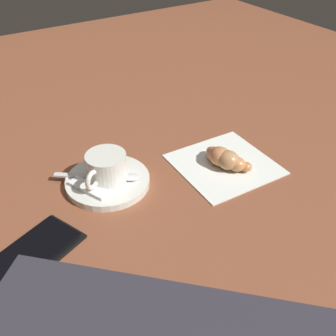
{
  "coord_description": "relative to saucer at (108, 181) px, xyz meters",
  "views": [
    {
      "loc": [
        0.26,
        0.44,
        0.4
      ],
      "look_at": [
        -0.02,
        0.0,
        0.01
      ],
      "focal_mm": 41.53,
      "sensor_mm": 36.0,
      "label": 1
    }
  ],
  "objects": [
    {
      "name": "ground_plane",
      "position": [
        -0.08,
        0.03,
        -0.01
      ],
      "size": [
        1.8,
        1.8,
        0.0
      ],
      "primitive_type": "plane",
      "color": "brown"
    },
    {
      "name": "saucer",
      "position": [
        0.0,
        0.0,
        0.0
      ],
      "size": [
        0.14,
        0.14,
        0.01
      ],
      "primitive_type": "cylinder",
      "color": "silver",
      "rests_on": "ground"
    },
    {
      "name": "espresso_cup",
      "position": [
        0.0,
        0.0,
        0.03
      ],
      "size": [
        0.08,
        0.06,
        0.05
      ],
      "color": "silver",
      "rests_on": "saucer"
    },
    {
      "name": "teaspoon",
      "position": [
        -0.0,
        0.0,
        0.01
      ],
      "size": [
        0.12,
        0.1,
        0.01
      ],
      "color": "silver",
      "rests_on": "saucer"
    },
    {
      "name": "sugar_packet",
      "position": [
        0.04,
        0.01,
        0.01
      ],
      "size": [
        0.05,
        0.07,
        0.01
      ],
      "primitive_type": "cube",
      "rotation": [
        0.0,
        0.0,
        8.27
      ],
      "color": "white",
      "rests_on": "saucer"
    },
    {
      "name": "napkin",
      "position": [
        -0.2,
        0.06,
        -0.0
      ],
      "size": [
        0.17,
        0.16,
        0.0
      ],
      "primitive_type": "cube",
      "rotation": [
        0.0,
        0.0,
        -0.04
      ],
      "color": "white",
      "rests_on": "ground"
    },
    {
      "name": "croissant",
      "position": [
        -0.19,
        0.07,
        0.01
      ],
      "size": [
        0.06,
        0.1,
        0.03
      ],
      "color": "tan",
      "rests_on": "napkin"
    },
    {
      "name": "cell_phone",
      "position": [
        0.16,
        0.09,
        -0.0
      ],
      "size": [
        0.17,
        0.12,
        0.01
      ],
      "color": "black",
      "rests_on": "ground"
    }
  ]
}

